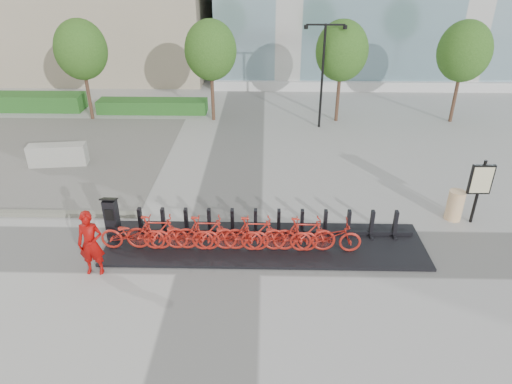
{
  "coord_description": "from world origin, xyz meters",
  "views": [
    {
      "loc": [
        1.29,
        -11.23,
        7.93
      ],
      "look_at": [
        1.0,
        1.5,
        1.2
      ],
      "focal_mm": 32.0,
      "sensor_mm": 36.0,
      "label": 1
    }
  ],
  "objects_px": {
    "bike_0": "(133,234)",
    "kiosk": "(112,219)",
    "worker_red": "(91,243)",
    "construction_barrel": "(455,205)",
    "jersey_barrier": "(58,155)",
    "map_sign": "(481,182)"
  },
  "relations": [
    {
      "from": "bike_0",
      "to": "worker_red",
      "type": "relative_size",
      "value": 0.99
    },
    {
      "from": "construction_barrel",
      "to": "map_sign",
      "type": "height_order",
      "value": "map_sign"
    },
    {
      "from": "worker_red",
      "to": "construction_barrel",
      "type": "bearing_deg",
      "value": 14.47
    },
    {
      "from": "bike_0",
      "to": "construction_barrel",
      "type": "relative_size",
      "value": 1.86
    },
    {
      "from": "bike_0",
      "to": "map_sign",
      "type": "xyz_separation_m",
      "value": [
        10.71,
        1.87,
        0.89
      ]
    },
    {
      "from": "kiosk",
      "to": "worker_red",
      "type": "height_order",
      "value": "worker_red"
    },
    {
      "from": "kiosk",
      "to": "worker_red",
      "type": "bearing_deg",
      "value": -89.29
    },
    {
      "from": "worker_red",
      "to": "construction_barrel",
      "type": "xyz_separation_m",
      "value": [
        10.97,
        3.12,
        -0.44
      ]
    },
    {
      "from": "construction_barrel",
      "to": "jersey_barrier",
      "type": "distance_m",
      "value": 15.45
    },
    {
      "from": "bike_0",
      "to": "worker_red",
      "type": "height_order",
      "value": "worker_red"
    },
    {
      "from": "map_sign",
      "to": "bike_0",
      "type": "bearing_deg",
      "value": -171.38
    },
    {
      "from": "bike_0",
      "to": "kiosk",
      "type": "bearing_deg",
      "value": 54.76
    },
    {
      "from": "kiosk",
      "to": "worker_red",
      "type": "xyz_separation_m",
      "value": [
        -0.07,
        -1.59,
        0.18
      ]
    },
    {
      "from": "bike_0",
      "to": "construction_barrel",
      "type": "distance_m",
      "value": 10.37
    },
    {
      "from": "bike_0",
      "to": "worker_red",
      "type": "xyz_separation_m",
      "value": [
        -0.8,
        -1.07,
        0.38
      ]
    },
    {
      "from": "bike_0",
      "to": "map_sign",
      "type": "relative_size",
      "value": 0.86
    },
    {
      "from": "worker_red",
      "to": "jersey_barrier",
      "type": "xyz_separation_m",
      "value": [
        -3.95,
        7.16,
        -0.51
      ]
    },
    {
      "from": "worker_red",
      "to": "jersey_barrier",
      "type": "distance_m",
      "value": 8.2
    },
    {
      "from": "worker_red",
      "to": "jersey_barrier",
      "type": "relative_size",
      "value": 0.83
    },
    {
      "from": "construction_barrel",
      "to": "worker_red",
      "type": "bearing_deg",
      "value": -164.1
    },
    {
      "from": "bike_0",
      "to": "worker_red",
      "type": "distance_m",
      "value": 1.39
    },
    {
      "from": "jersey_barrier",
      "to": "map_sign",
      "type": "height_order",
      "value": "map_sign"
    }
  ]
}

